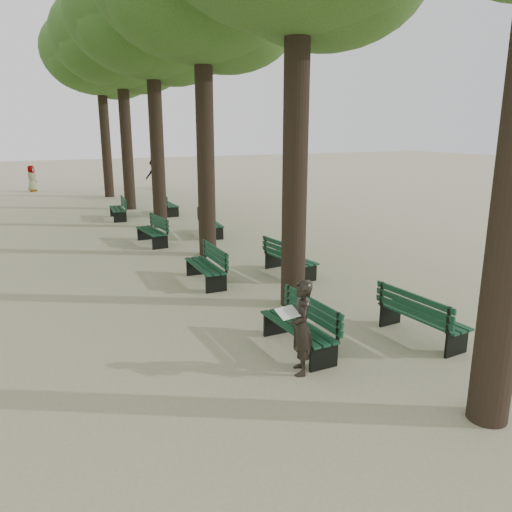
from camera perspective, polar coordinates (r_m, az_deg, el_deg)
name	(u,v)px	position (r m, az deg, el deg)	size (l,w,h in m)	color
ground	(310,378)	(7.99, 6.13, -13.72)	(120.00, 120.00, 0.00)	tan
tree_central_3	(151,15)	(20.01, -11.95, 25.35)	(6.00, 6.00, 9.95)	#33261C
tree_central_4	(120,37)	(24.78, -15.29, 22.98)	(6.00, 6.00, 9.95)	#33261C
tree_central_5	(99,52)	(29.62, -17.48, 21.34)	(6.00, 6.00, 9.95)	#33261C
bench_left_0	(298,336)	(8.76, 4.82, -9.07)	(0.58, 1.80, 0.92)	black
bench_left_1	(205,273)	(12.47, -5.81, -1.90)	(0.66, 1.83, 0.92)	black
bench_left_2	(152,236)	(16.95, -11.80, 2.24)	(0.66, 1.83, 0.92)	black
bench_left_3	(118,213)	(22.01, -15.51, 4.77)	(0.76, 1.85, 0.92)	black
bench_right_0	(421,325)	(9.67, 18.37, -7.48)	(0.65, 1.82, 0.92)	black
bench_right_1	(290,264)	(13.17, 3.90, -0.97)	(0.72, 1.84, 0.92)	black
bench_right_2	(211,228)	(18.04, -5.21, 3.21)	(0.81, 1.86, 0.92)	black
bench_right_3	(168,208)	(22.78, -10.03, 5.38)	(0.61, 1.81, 0.92)	black
man_with_map	(301,327)	(7.83, 5.20, -8.12)	(0.69, 0.68, 1.52)	black
pedestrian_c	(128,183)	(28.31, -14.38, 8.07)	(1.00, 0.34, 1.70)	#262628
pedestrian_b	(154,174)	(32.85, -11.55, 9.16)	(1.18, 0.37, 1.83)	#262628
pedestrian_d	(32,178)	(33.65, -24.25, 8.09)	(0.77, 0.31, 1.57)	#262628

